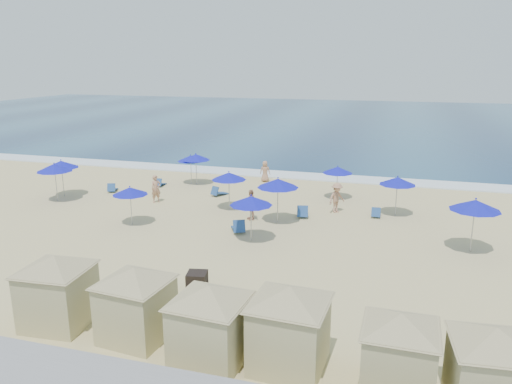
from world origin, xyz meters
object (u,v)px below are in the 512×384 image
(umbrella_6, at_px, (251,201))
(umbrella_7, at_px, (338,170))
(umbrella_3, at_px, (130,191))
(beachgoer_3, at_px, (265,171))
(cabana_1, at_px, (135,294))
(umbrella_8, at_px, (278,183))
(cabana_5, at_px, (493,360))
(trash_bin, at_px, (197,282))
(umbrella_9, at_px, (398,181))
(umbrella_4, at_px, (191,158))
(umbrella_10, at_px, (475,205))
(cabana_3, at_px, (289,316))
(umbrella_0, at_px, (61,164))
(cabana_2, at_px, (210,314))
(beachgoer_0, at_px, (156,189))
(umbrella_1, at_px, (54,168))
(beachgoer_2, at_px, (337,198))
(umbrella_2, at_px, (196,157))
(umbrella_5, at_px, (229,176))
(cabana_0, at_px, (57,281))
(beachgoer_1, at_px, (251,205))
(cabana_4, at_px, (400,342))

(umbrella_6, relative_size, umbrella_7, 1.09)
(umbrella_3, height_order, beachgoer_3, umbrella_3)
(cabana_1, height_order, umbrella_8, cabana_1)
(cabana_5, bearing_deg, trash_bin, 156.04)
(cabana_1, bearing_deg, cabana_5, -3.70)
(cabana_1, xyz_separation_m, umbrella_9, (7.79, 16.24, 0.52))
(umbrella_4, xyz_separation_m, umbrella_10, (18.18, -8.76, 0.39))
(cabana_1, distance_m, cabana_5, 10.47)
(cabana_3, relative_size, umbrella_0, 1.78)
(cabana_3, distance_m, umbrella_3, 15.41)
(umbrella_9, bearing_deg, beachgoer_3, 148.07)
(umbrella_4, bearing_deg, umbrella_3, -86.18)
(umbrella_9, bearing_deg, trash_bin, -120.17)
(cabana_1, xyz_separation_m, cabana_2, (2.79, -0.58, 0.02))
(umbrella_9, relative_size, beachgoer_0, 1.34)
(umbrella_0, bearing_deg, cabana_1, -46.58)
(umbrella_0, xyz_separation_m, umbrella_6, (14.51, -4.64, -0.08))
(umbrella_1, relative_size, beachgoer_2, 1.40)
(trash_bin, bearing_deg, cabana_3, -51.75)
(umbrella_7, bearing_deg, cabana_5, -71.78)
(umbrella_7, height_order, beachgoer_3, umbrella_7)
(beachgoer_2, bearing_deg, umbrella_6, -171.02)
(cabana_3, height_order, umbrella_10, cabana_3)
(umbrella_2, bearing_deg, umbrella_5, -50.36)
(cabana_3, relative_size, umbrella_2, 1.92)
(beachgoer_2, bearing_deg, umbrella_7, 45.53)
(umbrella_1, height_order, umbrella_5, umbrella_1)
(umbrella_7, relative_size, umbrella_8, 0.85)
(umbrella_5, bearing_deg, cabana_0, -93.98)
(beachgoer_2, bearing_deg, umbrella_3, 155.83)
(cabana_3, relative_size, beachgoer_1, 2.55)
(umbrella_7, bearing_deg, umbrella_6, -108.45)
(umbrella_9, bearing_deg, umbrella_7, 144.77)
(umbrella_9, bearing_deg, umbrella_6, -136.45)
(beachgoer_2, bearing_deg, cabana_5, -121.52)
(trash_bin, bearing_deg, umbrella_5, 91.45)
(cabana_3, distance_m, cabana_5, 5.38)
(cabana_1, bearing_deg, beachgoer_0, 115.22)
(cabana_2, bearing_deg, cabana_5, -0.71)
(umbrella_0, relative_size, umbrella_4, 1.15)
(umbrella_0, bearing_deg, cabana_4, -34.18)
(cabana_0, height_order, beachgoer_2, cabana_0)
(beachgoer_0, bearing_deg, umbrella_3, -132.13)
(trash_bin, xyz_separation_m, cabana_1, (-0.52, -3.74, 1.17))
(umbrella_9, relative_size, beachgoer_3, 1.51)
(beachgoer_3, bearing_deg, umbrella_2, 14.50)
(cabana_2, xyz_separation_m, cabana_3, (2.30, 0.44, 0.05))
(cabana_1, relative_size, cabana_4, 1.04)
(cabana_5, height_order, umbrella_9, cabana_5)
(cabana_4, bearing_deg, umbrella_7, 102.22)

